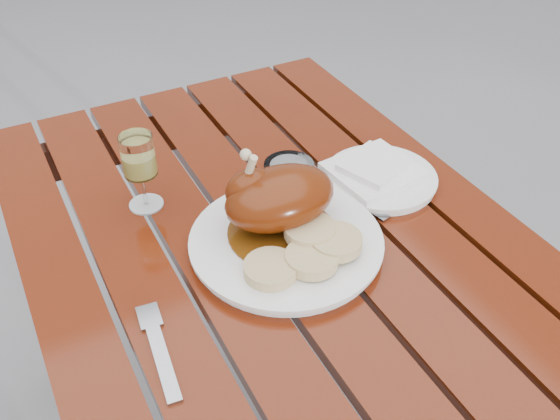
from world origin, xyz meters
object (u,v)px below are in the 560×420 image
object	(u,v)px
wine_glass	(141,172)
ashtray	(289,169)
table	(280,379)
side_plate	(380,179)
dinner_plate	(286,243)

from	to	relation	value
wine_glass	ashtray	distance (m)	0.28
ashtray	table	bearing A→B (deg)	-122.77
table	wine_glass	distance (m)	0.52
table	side_plate	xyz separation A→B (m)	(0.25, 0.06, 0.38)
table	ashtray	world-z (taller)	ashtray
dinner_plate	table	bearing A→B (deg)	104.36
ashtray	side_plate	bearing A→B (deg)	-36.28
side_plate	ashtray	distance (m)	0.17
table	ashtray	xyz separation A→B (m)	(0.11, 0.17, 0.39)
side_plate	table	bearing A→B (deg)	-165.55
side_plate	dinner_plate	bearing A→B (deg)	-162.00
table	dinner_plate	xyz separation A→B (m)	(0.00, -0.02, 0.39)
dinner_plate	side_plate	size ratio (longest dim) A/B	1.51
wine_glass	table	bearing A→B (deg)	-50.73
dinner_plate	wine_glass	world-z (taller)	wine_glass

